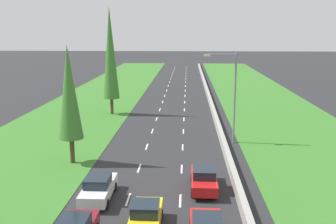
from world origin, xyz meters
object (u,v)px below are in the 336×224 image
at_px(yellow_hatchback_centre_lane, 146,216).
at_px(street_light_mast, 231,91).
at_px(red_sedan_right_lane_third, 204,179).
at_px(white_sedan_left_lane, 98,188).
at_px(poplar_tree_second, 69,93).
at_px(poplar_tree_third, 110,53).

height_order(yellow_hatchback_centre_lane, street_light_mast, street_light_mast).
height_order(red_sedan_right_lane_third, white_sedan_left_lane, same).
height_order(poplar_tree_second, poplar_tree_third, poplar_tree_third).
xyz_separation_m(poplar_tree_second, street_light_mast, (14.07, 6.83, -0.83)).
relative_size(white_sedan_left_lane, street_light_mast, 0.50).
relative_size(poplar_tree_third, street_light_mast, 1.58).
height_order(white_sedan_left_lane, poplar_tree_second, poplar_tree_second).
relative_size(yellow_hatchback_centre_lane, poplar_tree_third, 0.27).
bearing_deg(white_sedan_left_lane, street_light_mast, 53.70).
xyz_separation_m(yellow_hatchback_centre_lane, street_light_mast, (6.61, 17.75, 4.40)).
bearing_deg(white_sedan_left_lane, yellow_hatchback_centre_lane, -46.95).
xyz_separation_m(yellow_hatchback_centre_lane, poplar_tree_third, (-7.89, 30.59, 7.32)).
height_order(yellow_hatchback_centre_lane, poplar_tree_third, poplar_tree_third).
bearing_deg(red_sedan_right_lane_third, poplar_tree_third, 114.72).
distance_m(yellow_hatchback_centre_lane, street_light_mast, 19.44).
distance_m(poplar_tree_second, poplar_tree_third, 19.79).
distance_m(red_sedan_right_lane_third, street_light_mast, 13.08).
distance_m(poplar_tree_third, street_light_mast, 19.59).
bearing_deg(poplar_tree_third, street_light_mast, -41.55).
xyz_separation_m(red_sedan_right_lane_third, poplar_tree_second, (-10.97, 5.08, 5.25)).
distance_m(white_sedan_left_lane, poplar_tree_third, 28.06).
height_order(poplar_tree_second, street_light_mast, poplar_tree_second).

